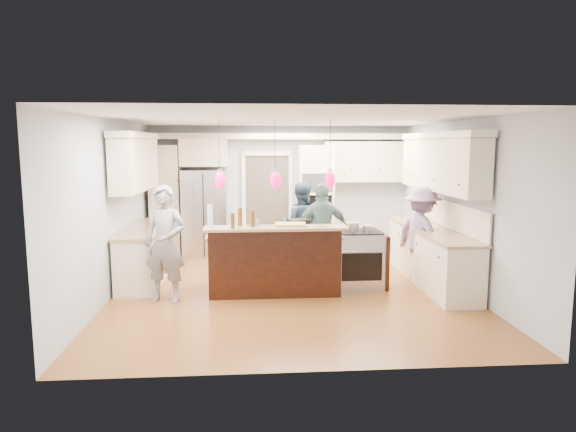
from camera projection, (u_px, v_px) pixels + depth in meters
name	position (u px, v px, depth m)	size (l,w,h in m)	color
ground_plane	(290.00, 290.00, 8.23)	(6.00, 6.00, 0.00)	#975829
room_shell	(290.00, 177.00, 7.98)	(5.54, 6.04, 2.72)	#B2BCC6
refrigerator	(205.00, 213.00, 10.60)	(0.90, 0.70, 1.80)	#B7B7BC
oven_column	(315.00, 200.00, 10.76)	(0.72, 0.69, 2.30)	beige
back_upper_cabinets	(244.00, 176.00, 10.67)	(5.30, 0.61, 2.54)	beige
right_counter_run	(434.00, 221.00, 8.56)	(0.64, 3.10, 2.51)	beige
left_cabinets	(142.00, 219.00, 8.69)	(0.64, 2.30, 2.51)	beige
kitchen_island	(274.00, 260.00, 8.22)	(2.10, 1.46, 1.12)	black
island_range	(359.00, 259.00, 8.40)	(0.82, 0.71, 0.92)	#B7B7BC
pendant_lights	(275.00, 180.00, 7.46)	(1.75, 0.15, 1.03)	black
person_bar_end	(165.00, 244.00, 7.53)	(0.63, 0.42, 1.74)	gray
person_far_left	(301.00, 225.00, 9.72)	(0.78, 0.61, 1.61)	#293C50
person_far_right	(322.00, 230.00, 9.00)	(0.97, 0.40, 1.65)	slate
person_range_side	(421.00, 235.00, 8.61)	(1.05, 0.60, 1.62)	#8E7AA4
floor_rug	(431.00, 283.00, 8.61)	(0.65, 0.95, 0.01)	#948150
water_bottle	(210.00, 216.00, 7.37)	(0.08, 0.08, 0.34)	silver
beer_bottle_a	(240.00, 217.00, 7.56)	(0.07, 0.07, 0.27)	#4C2C0D
beer_bottle_b	(233.00, 221.00, 7.34)	(0.06, 0.06, 0.23)	#4C2C0D
beer_bottle_c	(252.00, 219.00, 7.50)	(0.06, 0.06, 0.23)	#4C2C0D
drink_can	(257.00, 223.00, 7.50)	(0.06, 0.06, 0.11)	#B7B7BC
cutting_board	(290.00, 224.00, 7.61)	(0.45, 0.32, 0.04)	tan
pot_large	(352.00, 226.00, 8.41)	(0.22, 0.22, 0.13)	#B7B7BC
pot_small	(368.00, 228.00, 8.38)	(0.17, 0.17, 0.09)	#B7B7BC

